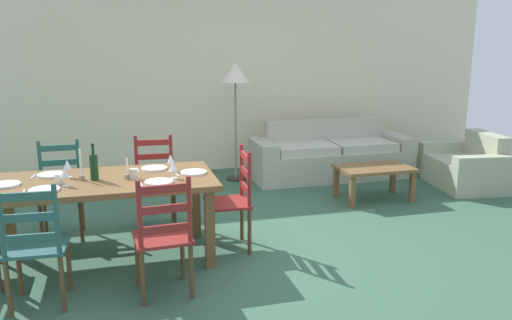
{
  "coord_description": "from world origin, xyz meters",
  "views": [
    {
      "loc": [
        -1.11,
        -4.36,
        1.89
      ],
      "look_at": [
        0.23,
        0.49,
        0.75
      ],
      "focal_mm": 36.01,
      "sensor_mm": 36.0,
      "label": 1
    }
  ],
  "objects_px": {
    "wine_glass_far_right": "(171,160)",
    "couch": "(329,157)",
    "coffee_cup_primary": "(134,174)",
    "wine_bottle": "(94,166)",
    "dining_chair_near_left": "(35,246)",
    "armchair_upholstered": "(468,168)",
    "dining_chair_near_right": "(163,236)",
    "wine_glass_near_left": "(65,173)",
    "wine_glass_far_left": "(67,165)",
    "dining_table": "(104,189)",
    "wine_glass_near_right": "(173,166)",
    "coffee_cup_secondary": "(59,179)",
    "dining_chair_far_right": "(155,182)",
    "coffee_table": "(374,172)",
    "standing_lamp": "(235,80)",
    "dining_chair_head_east": "(233,199)",
    "dining_chair_far_left": "(61,190)"
  },
  "relations": [
    {
      "from": "wine_glass_far_left",
      "to": "wine_glass_far_right",
      "type": "bearing_deg",
      "value": -1.3
    },
    {
      "from": "dining_chair_near_right",
      "to": "armchair_upholstered",
      "type": "xyz_separation_m",
      "value": [
        4.28,
        2.06,
        -0.23
      ]
    },
    {
      "from": "wine_bottle",
      "to": "couch",
      "type": "bearing_deg",
      "value": 35.42
    },
    {
      "from": "dining_table",
      "to": "coffee_cup_primary",
      "type": "distance_m",
      "value": 0.29
    },
    {
      "from": "dining_chair_far_right",
      "to": "couch",
      "type": "distance_m",
      "value": 2.99
    },
    {
      "from": "coffee_cup_primary",
      "to": "wine_glass_near_right",
      "type": "bearing_deg",
      "value": -13.14
    },
    {
      "from": "armchair_upholstered",
      "to": "dining_chair_near_left",
      "type": "bearing_deg",
      "value": -158.88
    },
    {
      "from": "dining_chair_head_east",
      "to": "dining_chair_near_left",
      "type": "bearing_deg",
      "value": -156.2
    },
    {
      "from": "coffee_cup_primary",
      "to": "wine_bottle",
      "type": "bearing_deg",
      "value": 170.09
    },
    {
      "from": "dining_chair_far_right",
      "to": "coffee_cup_secondary",
      "type": "distance_m",
      "value": 1.25
    },
    {
      "from": "dining_table",
      "to": "coffee_cup_secondary",
      "type": "distance_m",
      "value": 0.38
    },
    {
      "from": "dining_chair_head_east",
      "to": "coffee_cup_secondary",
      "type": "bearing_deg",
      "value": -177.46
    },
    {
      "from": "wine_bottle",
      "to": "coffee_cup_secondary",
      "type": "bearing_deg",
      "value": -163.78
    },
    {
      "from": "standing_lamp",
      "to": "dining_table",
      "type": "bearing_deg",
      "value": -125.59
    },
    {
      "from": "dining_chair_far_left",
      "to": "dining_chair_near_right",
      "type": "bearing_deg",
      "value": -60.82
    },
    {
      "from": "wine_glass_far_left",
      "to": "coffee_cup_secondary",
      "type": "relative_size",
      "value": 1.79
    },
    {
      "from": "wine_bottle",
      "to": "dining_chair_head_east",
      "type": "bearing_deg",
      "value": -0.68
    },
    {
      "from": "wine_glass_near_right",
      "to": "standing_lamp",
      "type": "bearing_deg",
      "value": 65.79
    },
    {
      "from": "dining_table",
      "to": "wine_glass_near_right",
      "type": "distance_m",
      "value": 0.63
    },
    {
      "from": "coffee_cup_primary",
      "to": "coffee_table",
      "type": "bearing_deg",
      "value": 20.57
    },
    {
      "from": "couch",
      "to": "coffee_cup_secondary",
      "type": "bearing_deg",
      "value": -145.89
    },
    {
      "from": "wine_glass_near_left",
      "to": "couch",
      "type": "xyz_separation_m",
      "value": [
        3.39,
        2.4,
        -0.57
      ]
    },
    {
      "from": "wine_glass_near_right",
      "to": "wine_glass_far_right",
      "type": "bearing_deg",
      "value": 88.96
    },
    {
      "from": "wine_glass_near_right",
      "to": "standing_lamp",
      "type": "xyz_separation_m",
      "value": [
        1.16,
        2.57,
        0.55
      ]
    },
    {
      "from": "dining_chair_near_left",
      "to": "wine_glass_near_left",
      "type": "distance_m",
      "value": 0.72
    },
    {
      "from": "dining_table",
      "to": "wine_glass_near_left",
      "type": "bearing_deg",
      "value": -153.48
    },
    {
      "from": "dining_chair_head_east",
      "to": "armchair_upholstered",
      "type": "bearing_deg",
      "value": 19.86
    },
    {
      "from": "dining_chair_near_right",
      "to": "wine_glass_far_right",
      "type": "distance_m",
      "value": 1.01
    },
    {
      "from": "dining_chair_near_right",
      "to": "wine_glass_near_left",
      "type": "distance_m",
      "value": 1.04
    },
    {
      "from": "dining_chair_near_left",
      "to": "coffee_table",
      "type": "bearing_deg",
      "value": 25.86
    },
    {
      "from": "dining_chair_near_left",
      "to": "standing_lamp",
      "type": "height_order",
      "value": "standing_lamp"
    },
    {
      "from": "dining_chair_near_left",
      "to": "armchair_upholstered",
      "type": "relative_size",
      "value": 0.76
    },
    {
      "from": "wine_glass_near_left",
      "to": "coffee_cup_secondary",
      "type": "height_order",
      "value": "wine_glass_near_left"
    },
    {
      "from": "dining_chair_near_right",
      "to": "couch",
      "type": "distance_m",
      "value": 4.05
    },
    {
      "from": "dining_table",
      "to": "wine_bottle",
      "type": "relative_size",
      "value": 6.01
    },
    {
      "from": "dining_chair_far_left",
      "to": "wine_glass_far_left",
      "type": "xyz_separation_m",
      "value": [
        0.14,
        -0.61,
        0.38
      ]
    },
    {
      "from": "dining_chair_near_left",
      "to": "armchair_upholstered",
      "type": "bearing_deg",
      "value": 21.12
    },
    {
      "from": "dining_chair_near_left",
      "to": "dining_chair_far_right",
      "type": "bearing_deg",
      "value": 57.5
    },
    {
      "from": "wine_glass_near_right",
      "to": "wine_glass_far_right",
      "type": "relative_size",
      "value": 1.0
    },
    {
      "from": "dining_table",
      "to": "wine_glass_far_right",
      "type": "distance_m",
      "value": 0.64
    },
    {
      "from": "dining_chair_near_left",
      "to": "wine_glass_far_right",
      "type": "distance_m",
      "value": 1.42
    },
    {
      "from": "dining_chair_far_right",
      "to": "coffee_table",
      "type": "relative_size",
      "value": 1.07
    },
    {
      "from": "dining_chair_head_east",
      "to": "couch",
      "type": "height_order",
      "value": "dining_chair_head_east"
    },
    {
      "from": "wine_glass_far_right",
      "to": "couch",
      "type": "distance_m",
      "value": 3.33
    },
    {
      "from": "wine_bottle",
      "to": "wine_glass_far_left",
      "type": "height_order",
      "value": "wine_bottle"
    },
    {
      "from": "wine_glass_far_left",
      "to": "dining_chair_head_east",
      "type": "bearing_deg",
      "value": -6.39
    },
    {
      "from": "dining_chair_far_left",
      "to": "dining_chair_near_left",
      "type": "bearing_deg",
      "value": -91.65
    },
    {
      "from": "dining_chair_near_left",
      "to": "couch",
      "type": "height_order",
      "value": "dining_chair_near_left"
    },
    {
      "from": "wine_glass_far_right",
      "to": "coffee_cup_primary",
      "type": "height_order",
      "value": "wine_glass_far_right"
    },
    {
      "from": "dining_chair_near_right",
      "to": "dining_chair_far_right",
      "type": "relative_size",
      "value": 1.0
    }
  ]
}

